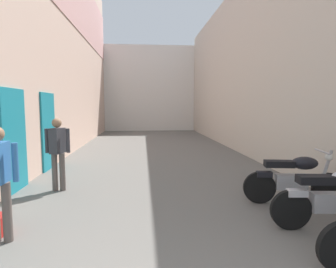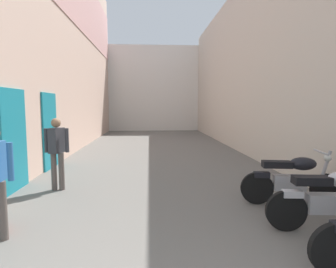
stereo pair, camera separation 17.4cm
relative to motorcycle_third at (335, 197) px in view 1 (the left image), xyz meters
name	(u,v)px [view 1 (the left image)]	position (x,y,z in m)	size (l,w,h in m)	color
ground_plane	(159,165)	(-2.30, 4.88, -0.50)	(36.16, 36.16, 0.00)	#66635E
building_left	(59,29)	(-5.74, 6.84, 4.02)	(0.45, 20.16, 8.98)	beige
building_right	(247,66)	(1.14, 6.88, 2.81)	(0.45, 20.16, 6.63)	beige
building_far_end	(149,89)	(-2.30, 17.97, 2.57)	(9.49, 2.00, 6.14)	silver
motorcycle_third	(335,197)	(0.00, 0.00, 0.00)	(1.85, 0.58, 1.04)	black
motorcycle_fourth	(294,178)	(0.00, 1.12, 0.00)	(1.84, 0.58, 1.04)	black
pedestrian_further_down	(58,149)	(-4.63, 2.38, 0.42)	(0.52, 0.38, 1.57)	#564C47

